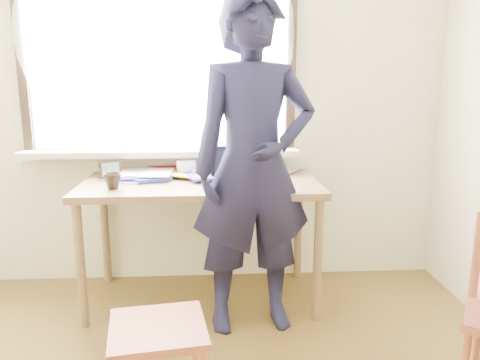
{
  "coord_description": "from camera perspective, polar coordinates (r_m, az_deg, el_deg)",
  "views": [
    {
      "loc": [
        0.15,
        -1.23,
        1.42
      ],
      "look_at": [
        0.28,
        0.95,
        0.94
      ],
      "focal_mm": 35.0,
      "sensor_mm": 36.0,
      "label": 1
    }
  ],
  "objects": [
    {
      "name": "picture_frame",
      "position": [
        3.09,
        -15.55,
        1.1
      ],
      "size": [
        0.13,
        0.08,
        0.11
      ],
      "color": "black",
      "rests_on": "desk"
    },
    {
      "name": "desk_clutter",
      "position": [
        3.15,
        -7.02,
        1.21
      ],
      "size": [
        0.89,
        0.53,
        0.06
      ],
      "color": "white",
      "rests_on": "desk"
    },
    {
      "name": "room_shell",
      "position": [
        1.46,
        -10.66,
        20.6
      ],
      "size": [
        3.52,
        4.02,
        2.61
      ],
      "color": "beige",
      "rests_on": "ground"
    },
    {
      "name": "book_a",
      "position": [
        3.23,
        -13.18,
        0.96
      ],
      "size": [
        0.32,
        0.35,
        0.03
      ],
      "primitive_type": "imported",
      "rotation": [
        0.0,
        0.0,
        0.48
      ],
      "color": "white",
      "rests_on": "desk"
    },
    {
      "name": "work_chair",
      "position": [
        2.11,
        -9.95,
        -18.56
      ],
      "size": [
        0.45,
        0.44,
        0.41
      ],
      "color": "#994C32",
      "rests_on": "ground"
    },
    {
      "name": "person",
      "position": [
        2.58,
        1.7,
        1.59
      ],
      "size": [
        0.74,
        0.54,
        1.88
      ],
      "primitive_type": "imported",
      "rotation": [
        0.0,
        0.0,
        0.14
      ],
      "color": "black",
      "rests_on": "ground"
    },
    {
      "name": "mug_dark",
      "position": [
        2.81,
        -15.26,
        -0.13
      ],
      "size": [
        0.13,
        0.13,
        0.09
      ],
      "primitive_type": "imported",
      "rotation": [
        0.0,
        0.0,
        -0.48
      ],
      "color": "black",
      "rests_on": "desk"
    },
    {
      "name": "mug_white",
      "position": [
        3.11,
        -6.54,
        1.52
      ],
      "size": [
        0.19,
        0.19,
        0.11
      ],
      "primitive_type": "imported",
      "rotation": [
        0.0,
        0.0,
        0.94
      ],
      "color": "white",
      "rests_on": "desk"
    },
    {
      "name": "book_b",
      "position": [
        3.24,
        3.65,
        1.21
      ],
      "size": [
        0.27,
        0.29,
        0.02
      ],
      "primitive_type": "imported",
      "rotation": [
        0.0,
        0.0,
        -0.55
      ],
      "color": "white",
      "rests_on": "desk"
    },
    {
      "name": "laptop",
      "position": [
        2.89,
        -0.35,
        0.74
      ],
      "size": [
        0.33,
        0.28,
        0.21
      ],
      "color": "black",
      "rests_on": "desk"
    },
    {
      "name": "mouse",
      "position": [
        2.86,
        4.3,
        -0.15
      ],
      "size": [
        0.09,
        0.06,
        0.03
      ],
      "primitive_type": "ellipsoid",
      "color": "black",
      "rests_on": "desk"
    },
    {
      "name": "desk",
      "position": [
        2.95,
        -4.76,
        -1.71
      ],
      "size": [
        1.47,
        0.74,
        0.79
      ],
      "color": "brown",
      "rests_on": "ground"
    }
  ]
}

